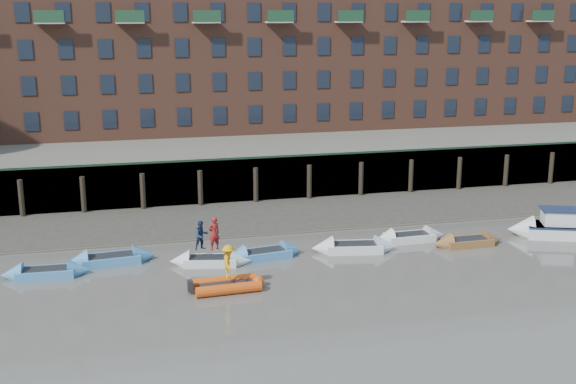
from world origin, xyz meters
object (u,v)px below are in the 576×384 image
object	(u,v)px
rowboat_2	(111,259)
motor_launch	(548,228)
rowboat_4	(264,254)
rowboat_3	(210,261)
rowboat_7	(468,242)
person_rib_crew	(229,262)
rowboat_6	(409,237)
rowboat_5	(354,247)
person_rower_b	(201,235)
person_rower_a	(214,233)
rowboat_1	(46,273)
rib_tender	(229,285)

from	to	relation	value
rowboat_2	motor_launch	size ratio (longest dim) A/B	0.85
rowboat_4	rowboat_3	bearing A→B (deg)	179.00
rowboat_4	rowboat_7	xyz separation A→B (m)	(12.19, -0.69, -0.01)
rowboat_4	person_rib_crew	xyz separation A→B (m)	(-2.68, -4.25, 1.23)
motor_launch	rowboat_6	bearing A→B (deg)	12.22
rowboat_5	rowboat_7	world-z (taller)	rowboat_5
rowboat_5	motor_launch	world-z (taller)	motor_launch
rowboat_2	rowboat_6	world-z (taller)	rowboat_2
rowboat_7	motor_launch	bearing A→B (deg)	4.08
motor_launch	rowboat_3	bearing A→B (deg)	20.61
person_rower_b	rowboat_2	bearing A→B (deg)	146.09
rowboat_2	person_rib_crew	xyz separation A→B (m)	(5.72, -5.34, 1.21)
motor_launch	person_rower_a	xyz separation A→B (m)	(-20.66, -0.15, 1.21)
rowboat_3	motor_launch	bearing A→B (deg)	12.25
rowboat_3	motor_launch	size ratio (longest dim) A/B	0.79
rowboat_1	motor_launch	xyz separation A→B (m)	(29.52, -0.10, 0.36)
rowboat_4	rowboat_1	bearing A→B (deg)	172.45
rowboat_4	motor_launch	size ratio (longest dim) A/B	0.81
rowboat_1	rowboat_6	xyz separation A→B (m)	(20.89, 1.12, 0.00)
motor_launch	person_rower_b	world-z (taller)	person_rower_b
rowboat_3	person_rower_b	bearing A→B (deg)	171.08
person_rib_crew	rowboat_1	bearing A→B (deg)	72.99
rowboat_1	rowboat_2	world-z (taller)	rowboat_2
rowboat_1	rib_tender	xyz separation A→B (m)	(9.05, -4.07, 0.04)
rowboat_1	rowboat_7	distance (m)	23.91
person_rib_crew	person_rower_a	bearing A→B (deg)	9.87
rowboat_1	motor_launch	world-z (taller)	motor_launch
rowboat_5	rib_tender	bearing A→B (deg)	-142.98
rowboat_7	motor_launch	size ratio (longest dim) A/B	0.76
rowboat_6	person_rower_b	world-z (taller)	person_rower_b
rowboat_7	person_rib_crew	distance (m)	15.34
rowboat_2	person_rower_b	xyz separation A→B (m)	(4.88, -1.33, 1.43)
rowboat_3	rowboat_6	size ratio (longest dim) A/B	1.01
rowboat_7	rowboat_5	bearing A→B (deg)	175.33
rowboat_6	rowboat_3	bearing A→B (deg)	-175.54
rowboat_7	person_rower_a	xyz separation A→B (m)	(-15.05, 0.26, 1.57)
rowboat_7	rowboat_6	bearing A→B (deg)	151.39
rowboat_1	rib_tender	distance (m)	9.93
rowboat_5	rowboat_6	distance (m)	4.05
rowboat_5	rowboat_6	bearing A→B (deg)	25.25
rowboat_5	rowboat_6	xyz separation A→B (m)	(3.90, 1.09, -0.02)
person_rower_b	rowboat_4	bearing A→B (deg)	-14.75
rowboat_2	rowboat_6	size ratio (longest dim) A/B	1.09
person_rower_b	person_rib_crew	xyz separation A→B (m)	(0.84, -4.01, -0.22)
rowboat_2	rowboat_6	distance (m)	17.58
rowboat_4	rib_tender	xyz separation A→B (m)	(-2.66, -4.25, 0.03)
rowboat_3	person_rib_crew	world-z (taller)	person_rib_crew
person_rower_a	person_rower_b	size ratio (longest dim) A/B	1.15
motor_launch	person_rower_a	world-z (taller)	person_rower_a
rowboat_4	person_rib_crew	distance (m)	5.17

